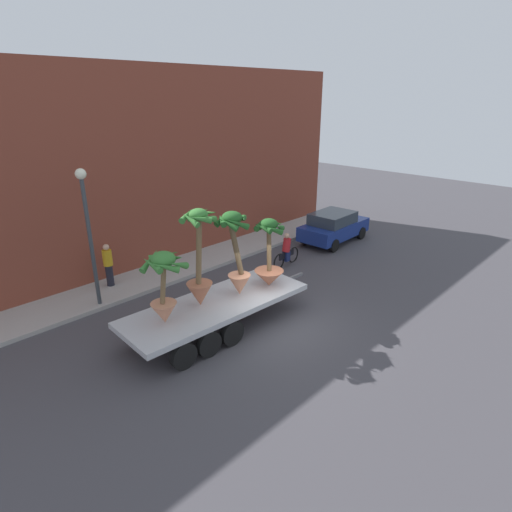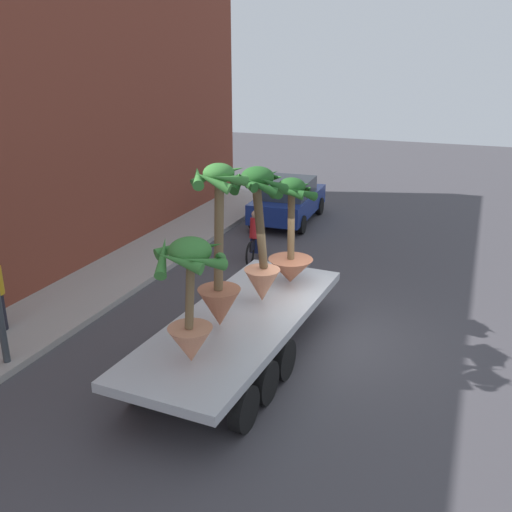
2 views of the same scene
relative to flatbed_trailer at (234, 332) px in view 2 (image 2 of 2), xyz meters
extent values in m
plane|color=#423F44|center=(1.80, -1.14, -0.77)|extent=(60.00, 60.00, 0.00)
cube|color=#A39E99|center=(1.80, 4.96, -0.69)|extent=(24.00, 2.20, 0.15)
cube|color=brown|center=(1.80, 6.66, 3.41)|extent=(24.00, 1.20, 8.36)
cube|color=#B7BABF|center=(0.27, -0.01, 0.12)|extent=(6.37, 2.53, 0.18)
cylinder|color=black|center=(-1.68, 1.12, -0.37)|extent=(0.81, 0.26, 0.80)
cylinder|color=black|center=(-1.78, -0.95, -0.37)|extent=(0.81, 0.26, 0.80)
cylinder|color=black|center=(-0.81, 1.08, -0.37)|extent=(0.81, 0.26, 0.80)
cylinder|color=black|center=(-0.91, -0.99, -0.37)|extent=(0.81, 0.26, 0.80)
cylinder|color=black|center=(0.07, 1.03, -0.37)|extent=(0.81, 0.26, 0.80)
cylinder|color=black|center=(-0.03, -1.03, -0.37)|extent=(0.81, 0.26, 0.80)
cube|color=slate|center=(3.90, -0.19, -0.03)|extent=(1.00, 0.15, 0.10)
cone|color=tan|center=(-1.63, 0.08, 0.53)|extent=(0.76, 0.76, 0.63)
cylinder|color=brown|center=(-1.57, 0.08, 1.50)|extent=(0.32, 0.14, 1.32)
ellipsoid|color=#387A33|center=(-1.52, 0.08, 2.16)|extent=(0.70, 0.70, 0.44)
cone|color=#387A33|center=(-1.13, 0.05, 2.10)|extent=(0.25, 0.82, 0.43)
cone|color=#387A33|center=(-1.26, 0.41, 2.12)|extent=(0.81, 0.70, 0.36)
cone|color=#387A33|center=(-1.69, 0.48, 2.07)|extent=(0.88, 0.53, 0.55)
cone|color=#387A33|center=(-1.90, 0.06, 2.12)|extent=(0.24, 0.80, 0.37)
cone|color=#387A33|center=(-1.72, -0.27, 2.09)|extent=(0.82, 0.58, 0.46)
cone|color=#387A33|center=(-1.34, -0.35, 2.08)|extent=(0.93, 0.54, 0.57)
cone|color=#B26647|center=(-0.22, 0.20, 0.59)|extent=(0.82, 0.82, 0.75)
cylinder|color=brown|center=(-0.17, 0.20, 2.06)|extent=(0.33, 0.17, 2.19)
ellipsoid|color=#387A33|center=(-0.12, 0.20, 3.15)|extent=(0.56, 0.56, 0.35)
cone|color=#387A33|center=(0.25, 0.26, 3.10)|extent=(0.32, 0.80, 0.36)
cone|color=#387A33|center=(0.07, 0.49, 3.06)|extent=(0.71, 0.57, 0.47)
cone|color=#387A33|center=(-0.30, 0.52, 3.10)|extent=(0.77, 0.54, 0.37)
cone|color=#387A33|center=(-0.45, 0.17, 3.07)|extent=(0.27, 0.70, 0.43)
cone|color=#387A33|center=(-0.31, -0.09, 3.10)|extent=(0.71, 0.55, 0.34)
cone|color=#387A33|center=(0.03, -0.12, 3.07)|extent=(0.75, 0.50, 0.44)
cone|color=tan|center=(1.17, -0.14, 0.56)|extent=(0.75, 0.75, 0.70)
cylinder|color=brown|center=(1.03, -0.14, 1.91)|extent=(0.62, 0.18, 1.98)
ellipsoid|color=#235B23|center=(0.89, -0.14, 2.90)|extent=(0.64, 0.64, 0.40)
cone|color=#235B23|center=(1.25, -0.08, 2.82)|extent=(0.31, 0.75, 0.47)
cone|color=#235B23|center=(1.11, 0.15, 2.84)|extent=(0.71, 0.61, 0.42)
cone|color=#235B23|center=(0.88, 0.22, 2.82)|extent=(0.75, 0.23, 0.48)
cone|color=#235B23|center=(0.62, 0.02, 2.86)|extent=(0.50, 0.68, 0.33)
cone|color=#235B23|center=(0.57, -0.28, 2.82)|extent=(0.48, 0.75, 0.47)
cone|color=#235B23|center=(0.77, -0.50, 2.82)|extent=(0.80, 0.45, 0.49)
cone|color=#235B23|center=(1.15, -0.38, 2.87)|extent=(0.65, 0.67, 0.33)
cone|color=#B26647|center=(2.36, -0.37, 0.49)|extent=(1.01, 1.01, 0.56)
cylinder|color=brown|center=(2.34, -0.37, 1.60)|extent=(0.21, 0.16, 1.67)
ellipsoid|color=#235B23|center=(2.33, -0.37, 2.44)|extent=(0.60, 0.60, 0.37)
cone|color=#235B23|center=(2.64, -0.39, 2.39)|extent=(0.24, 0.66, 0.33)
cone|color=#235B23|center=(2.49, -0.09, 2.35)|extent=(0.68, 0.51, 0.44)
cone|color=#235B23|center=(2.17, -0.07, 2.40)|extent=(0.71, 0.50, 0.32)
cone|color=#235B23|center=(1.99, -0.40, 2.40)|extent=(0.26, 0.71, 0.33)
cone|color=#235B23|center=(2.14, -0.67, 2.36)|extent=(0.74, 0.56, 0.44)
cone|color=#235B23|center=(2.49, -0.68, 2.36)|extent=(0.74, 0.51, 0.44)
torus|color=black|center=(6.57, 1.97, -0.43)|extent=(0.74, 0.12, 0.74)
torus|color=black|center=(5.47, 1.88, -0.43)|extent=(0.74, 0.12, 0.74)
cube|color=black|center=(6.02, 1.93, -0.25)|extent=(1.04, 0.14, 0.28)
cylinder|color=red|center=(6.02, 1.93, 0.20)|extent=(0.47, 0.37, 0.65)
sphere|color=tan|center=(6.02, 1.93, 0.62)|extent=(0.24, 0.24, 0.24)
cube|color=navy|center=(6.02, 1.93, -0.33)|extent=(0.30, 0.26, 0.44)
cube|color=navy|center=(10.26, 2.32, -0.10)|extent=(4.12, 1.99, 0.70)
cube|color=#2D3842|center=(10.05, 2.31, 0.53)|extent=(2.29, 1.74, 0.56)
cylinder|color=black|center=(11.54, 3.24, -0.45)|extent=(0.65, 0.22, 0.64)
cylinder|color=black|center=(11.61, 1.50, -0.45)|extent=(0.65, 0.22, 0.64)
cylinder|color=black|center=(8.91, 3.14, -0.45)|extent=(0.65, 0.22, 0.64)
cylinder|color=black|center=(8.97, 1.40, -0.45)|extent=(0.65, 0.22, 0.64)
camera|label=1|loc=(-7.53, -9.34, 6.45)|focal=29.69mm
camera|label=2|loc=(-9.25, -4.10, 5.20)|focal=40.58mm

